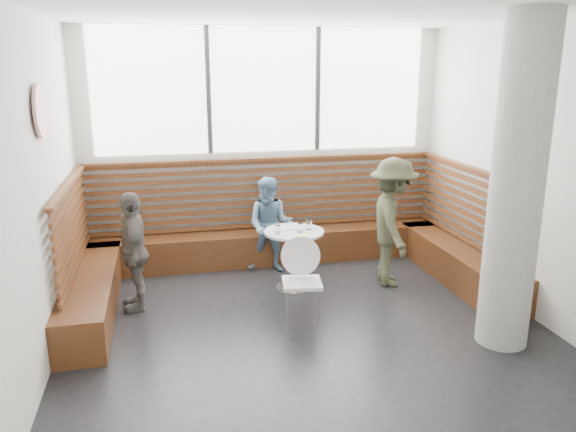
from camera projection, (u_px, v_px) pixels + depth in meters
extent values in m
cube|color=silver|center=(311.00, 183.00, 5.45)|extent=(5.00, 5.00, 3.20)
cube|color=black|center=(309.00, 332.00, 5.87)|extent=(5.00, 5.00, 0.01)
cube|color=white|center=(312.00, 8.00, 5.03)|extent=(5.00, 5.00, 0.01)
cube|color=white|center=(264.00, 90.00, 7.58)|extent=(4.50, 0.02, 1.65)
cube|color=#3F3F42|center=(208.00, 91.00, 7.40)|extent=(0.06, 0.04, 1.65)
cube|color=#3F3F42|center=(318.00, 90.00, 7.72)|extent=(0.06, 0.04, 1.65)
cube|color=#462511|center=(269.00, 246.00, 7.93)|extent=(5.00, 0.50, 0.45)
cube|color=#462511|center=(94.00, 286.00, 6.51)|extent=(0.50, 2.50, 0.45)
cube|color=#462511|center=(449.00, 258.00, 7.46)|extent=(0.50, 2.50, 0.45)
cube|color=#4C2713|center=(266.00, 194.00, 7.90)|extent=(4.88, 0.08, 0.98)
cube|color=#4C2713|center=(73.00, 227.00, 6.28)|extent=(0.08, 2.38, 0.98)
cube|color=#4C2713|center=(465.00, 204.00, 7.31)|extent=(0.08, 2.38, 0.98)
cylinder|color=gray|center=(517.00, 187.00, 5.28)|extent=(0.50, 0.50, 3.20)
cylinder|color=white|center=(40.00, 111.00, 5.12)|extent=(0.03, 0.50, 0.50)
cylinder|color=silver|center=(294.00, 288.00, 7.01)|extent=(0.46, 0.46, 0.03)
cylinder|color=silver|center=(294.00, 260.00, 6.92)|extent=(0.07, 0.07, 0.72)
cylinder|color=#B7B7BA|center=(294.00, 232.00, 6.82)|extent=(0.74, 0.74, 0.03)
cube|color=white|center=(302.00, 283.00, 6.02)|extent=(0.41, 0.39, 0.04)
cylinder|color=white|center=(298.00, 256.00, 6.12)|extent=(0.43, 0.10, 0.43)
cylinder|color=silver|center=(290.00, 310.00, 5.91)|extent=(0.02, 0.02, 0.42)
cylinder|color=silver|center=(320.00, 307.00, 5.98)|extent=(0.02, 0.02, 0.42)
cylinder|color=silver|center=(284.00, 299.00, 6.18)|extent=(0.02, 0.02, 0.42)
cylinder|color=silver|center=(313.00, 296.00, 6.26)|extent=(0.02, 0.02, 0.42)
imported|color=#3D402B|center=(392.00, 222.00, 6.99)|extent=(0.80, 1.14, 1.62)
imported|color=#6289AA|center=(270.00, 225.00, 7.47)|extent=(0.76, 0.68, 1.29)
imported|color=#5C5953|center=(134.00, 251.00, 6.30)|extent=(0.38, 0.82, 1.37)
cylinder|color=white|center=(281.00, 229.00, 6.88)|extent=(0.19, 0.19, 0.01)
cylinder|color=white|center=(296.00, 227.00, 6.93)|extent=(0.22, 0.22, 0.02)
cylinder|color=white|center=(278.00, 229.00, 6.70)|extent=(0.06, 0.06, 0.10)
cylinder|color=white|center=(300.00, 228.00, 6.76)|extent=(0.07, 0.07, 0.11)
cylinder|color=white|center=(309.00, 225.00, 6.87)|extent=(0.07, 0.07, 0.12)
cube|color=#A5C64C|center=(303.00, 235.00, 6.62)|extent=(0.25, 0.21, 0.00)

